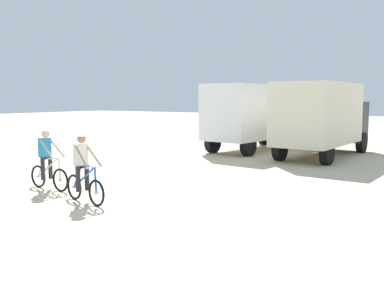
# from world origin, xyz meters

# --- Properties ---
(ground_plane) EXTENTS (120.00, 120.00, 0.00)m
(ground_plane) POSITION_xyz_m (0.00, 0.00, 0.00)
(ground_plane) COLOR beige
(box_truck_avon_van) EXTENTS (3.11, 6.97, 3.35)m
(box_truck_avon_van) POSITION_xyz_m (-1.77, 11.71, 1.87)
(box_truck_avon_van) COLOR white
(box_truck_avon_van) RESTS_ON ground
(box_truck_cream_rv) EXTENTS (2.79, 6.88, 3.35)m
(box_truck_cream_rv) POSITION_xyz_m (1.92, 10.94, 1.87)
(box_truck_cream_rv) COLOR beige
(box_truck_cream_rv) RESTS_ON ground
(cyclist_orange_shirt) EXTENTS (1.73, 0.52, 1.82)m
(cyclist_orange_shirt) POSITION_xyz_m (-2.81, -0.60, 0.85)
(cyclist_orange_shirt) COLOR black
(cyclist_orange_shirt) RESTS_ON ground
(cyclist_cowboy_hat) EXTENTS (1.70, 0.57, 1.82)m
(cyclist_cowboy_hat) POSITION_xyz_m (-0.70, -1.20, 0.85)
(cyclist_cowboy_hat) COLOR black
(cyclist_cowboy_hat) RESTS_ON ground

